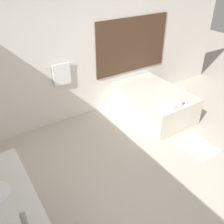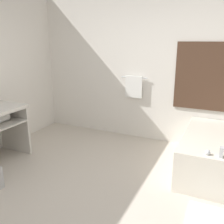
# 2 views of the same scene
# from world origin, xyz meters

# --- Properties ---
(ground_plane) EXTENTS (16.00, 16.00, 0.00)m
(ground_plane) POSITION_xyz_m (0.00, 0.00, 0.00)
(ground_plane) COLOR beige
(ground_plane) RESTS_ON ground
(wall_back_with_blinds) EXTENTS (7.40, 0.13, 2.70)m
(wall_back_with_blinds) POSITION_xyz_m (0.04, 2.23, 1.34)
(wall_back_with_blinds) COLOR white
(wall_back_with_blinds) RESTS_ON ground_plane
(bathtub) EXTENTS (1.01, 1.56, 0.65)m
(bathtub) POSITION_xyz_m (1.28, 1.41, 0.29)
(bathtub) COLOR silver
(bathtub) RESTS_ON ground_plane
(soap_dispenser) EXTENTS (0.05, 0.05, 0.18)m
(soap_dispenser) POSITION_xyz_m (-1.70, -0.32, 0.92)
(soap_dispenser) COLOR gray
(soap_dispenser) RESTS_ON vanity_counter
(bath_mat) EXTENTS (0.46, 0.65, 0.02)m
(bath_mat) POSITION_xyz_m (1.25, 0.21, 0.01)
(bath_mat) COLOR white
(bath_mat) RESTS_ON ground_plane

